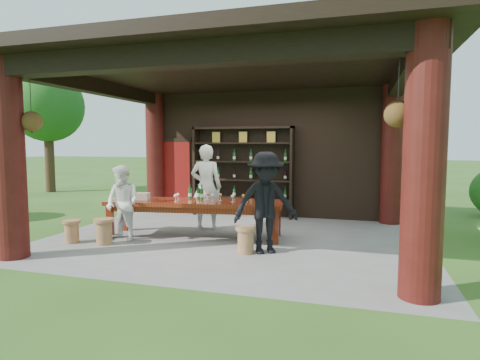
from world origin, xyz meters
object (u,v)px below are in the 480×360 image
(stool_far_left, at_px, (72,231))
(host, at_px, (206,187))
(guest_man, at_px, (266,203))
(tasting_table, at_px, (195,206))
(guest_woman, at_px, (122,203))
(wine_shelf, at_px, (243,172))
(stool_near_right, at_px, (246,239))
(stool_near_left, at_px, (104,231))
(napkin_basket, at_px, (143,196))

(stool_far_left, height_order, host, host)
(host, xyz_separation_m, guest_man, (1.73, -1.59, -0.06))
(tasting_table, relative_size, guest_woman, 2.48)
(guest_man, bearing_deg, wine_shelf, 83.14)
(wine_shelf, xyz_separation_m, tasting_table, (-0.27, -2.58, -0.55))
(stool_near_right, bearing_deg, stool_far_left, -176.16)
(wine_shelf, relative_size, stool_far_left, 6.09)
(guest_man, bearing_deg, stool_near_left, 155.91)
(wine_shelf, relative_size, stool_near_left, 5.42)
(wine_shelf, xyz_separation_m, stool_near_left, (-1.68, -3.66, -0.92))
(stool_near_right, xyz_separation_m, guest_woman, (-2.59, 0.21, 0.50))
(stool_near_right, height_order, napkin_basket, napkin_basket)
(stool_far_left, height_order, guest_man, guest_man)
(wine_shelf, xyz_separation_m, guest_woman, (-1.51, -3.28, -0.44))
(stool_near_left, bearing_deg, host, 54.23)
(wine_shelf, bearing_deg, host, -100.51)
(host, bearing_deg, stool_near_left, 44.46)
(guest_man, xyz_separation_m, napkin_basket, (-2.78, 0.64, -0.07))
(stool_near_left, xyz_separation_m, stool_near_right, (2.75, 0.17, -0.02))
(stool_far_left, relative_size, host, 0.23)
(stool_near_left, xyz_separation_m, guest_man, (3.08, 0.29, 0.62))
(wine_shelf, xyz_separation_m, guest_man, (1.40, -3.37, -0.29))
(stool_near_left, distance_m, guest_woman, 0.64)
(stool_near_right, height_order, guest_man, guest_man)
(host, relative_size, guest_man, 1.07)
(guest_woman, bearing_deg, tasting_table, 44.98)
(stool_near_left, height_order, stool_near_right, stool_near_left)
(stool_near_left, xyz_separation_m, stool_far_left, (-0.68, -0.07, -0.03))
(stool_near_left, relative_size, host, 0.26)
(tasting_table, relative_size, napkin_basket, 14.19)
(stool_near_left, bearing_deg, tasting_table, 37.29)
(stool_far_left, bearing_deg, wine_shelf, 57.58)
(stool_near_left, bearing_deg, napkin_basket, 71.86)
(tasting_table, height_order, guest_woman, guest_woman)
(host, xyz_separation_m, guest_woman, (-1.18, -1.50, -0.20))
(napkin_basket, bearing_deg, stool_near_right, -17.28)
(stool_near_left, height_order, napkin_basket, napkin_basket)
(stool_near_left, height_order, guest_man, guest_man)
(tasting_table, height_order, stool_far_left, tasting_table)
(guest_man, bearing_deg, host, 108.01)
(tasting_table, relative_size, stool_near_right, 7.93)
(stool_far_left, xyz_separation_m, host, (2.03, 1.94, 0.72))
(wine_shelf, bearing_deg, napkin_basket, -116.79)
(stool_near_left, distance_m, stool_far_left, 0.69)
(stool_near_right, distance_m, napkin_basket, 2.63)
(stool_near_right, bearing_deg, guest_man, 20.42)
(tasting_table, height_order, host, host)
(tasting_table, xyz_separation_m, stool_near_right, (1.34, -0.91, -0.39))
(tasting_table, xyz_separation_m, stool_far_left, (-2.10, -1.14, -0.40))
(wine_shelf, relative_size, stool_near_right, 5.76)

